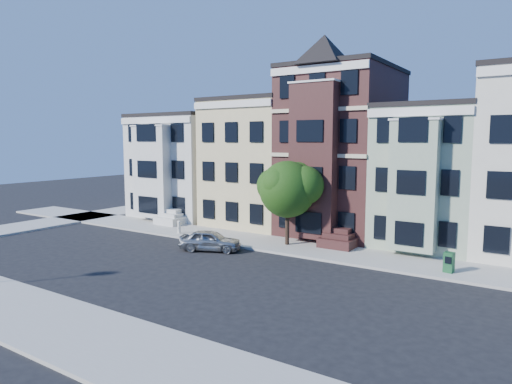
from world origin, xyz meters
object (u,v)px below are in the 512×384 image
Objects in this scene: parked_car at (210,240)px; newspaper_box at (449,262)px; street_tree at (287,193)px; fire_hydrant at (179,228)px.

parked_car is 3.67× the size of newspaper_box.
parked_car is (-3.55, -3.65, -2.90)m from street_tree.
street_tree is 8.94× the size of fire_hydrant.
parked_car reaches higher than fire_hydrant.
newspaper_box is at bearing -101.84° from parked_car.
fire_hydrant is at bearing 40.94° from parked_car.
street_tree is 10.63m from newspaper_box.
fire_hydrant is (-4.86, 2.38, -0.13)m from parked_car.
newspaper_box is 1.39× the size of fire_hydrant.
street_tree reaches higher than parked_car.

